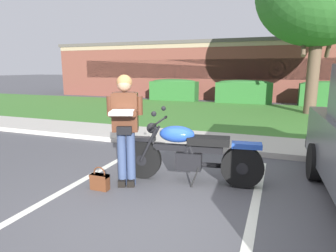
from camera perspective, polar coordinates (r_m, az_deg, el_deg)
name	(u,v)px	position (r m, az deg, el deg)	size (l,w,h in m)	color
ground_plane	(157,208)	(3.89, -2.16, -16.04)	(140.00, 140.00, 0.00)	#4C4C51
curb_strip	(207,148)	(6.44, 7.70, -4.36)	(60.00, 0.20, 0.12)	#B7B2A8
concrete_walk	(214,140)	(7.25, 9.20, -2.79)	(60.00, 1.50, 0.08)	#B7B2A8
grass_lawn	(237,114)	(11.57, 13.57, 2.25)	(60.00, 7.41, 0.06)	#3D752D
stall_stripe_0	(72,186)	(4.78, -18.58, -11.24)	(0.12, 4.40, 0.01)	silver
stall_stripe_1	(253,217)	(3.83, 16.52, -16.93)	(0.12, 4.40, 0.01)	silver
motorcycle	(196,154)	(4.54, 5.60, -5.47)	(2.24, 0.82, 1.18)	black
rider_person	(125,122)	(4.35, -8.51, 0.85)	(0.56, 0.66, 1.70)	black
handbag	(100,180)	(4.49, -13.44, -10.49)	(0.28, 0.13, 0.36)	#562D19
hedge_left	(174,90)	(16.18, 1.18, 7.27)	(2.63, 0.90, 1.24)	#286028
hedge_center_left	(244,91)	(15.35, 14.86, 6.68)	(2.80, 0.90, 1.24)	#286028
hedge_center_right	(327,94)	(15.45, 29.14, 5.67)	(2.44, 0.90, 1.24)	#286028
brick_building	(272,70)	(20.54, 20.04, 10.44)	(27.69, 8.37, 3.43)	brown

